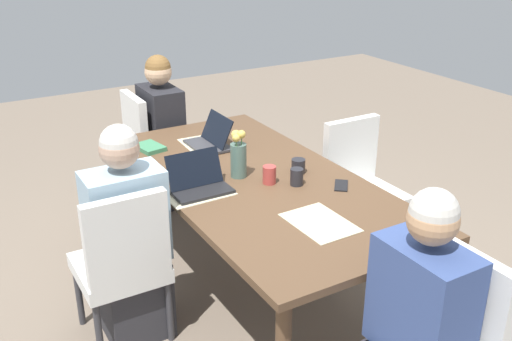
# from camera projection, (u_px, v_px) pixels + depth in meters

# --- Properties ---
(ground_plane) EXTENTS (10.00, 10.00, 0.00)m
(ground_plane) POSITION_uv_depth(u_px,v_px,m) (256.00, 285.00, 3.68)
(ground_plane) COLOR #756656
(dining_table) EXTENTS (2.18, 1.07, 0.73)m
(dining_table) POSITION_uv_depth(u_px,v_px,m) (256.00, 189.00, 3.42)
(dining_table) COLOR brown
(dining_table) RESTS_ON ground_plane
(person_head_left_left_near) EXTENTS (0.40, 0.36, 1.19)m
(person_head_left_left_near) POSITION_uv_depth(u_px,v_px,m) (417.00, 337.00, 2.41)
(person_head_left_left_near) COLOR #2D2D33
(person_head_left_left_near) RESTS_ON ground_plane
(chair_far_left_mid) EXTENTS (0.44, 0.44, 0.90)m
(chair_far_left_mid) POSITION_uv_depth(u_px,v_px,m) (123.00, 260.00, 3.01)
(chair_far_left_mid) COLOR silver
(chair_far_left_mid) RESTS_ON ground_plane
(person_far_left_mid) EXTENTS (0.36, 0.40, 1.19)m
(person_far_left_mid) POSITION_uv_depth(u_px,v_px,m) (129.00, 246.00, 3.09)
(person_far_left_mid) COLOR #2D2D33
(person_far_left_mid) RESTS_ON ground_plane
(chair_head_right_left_far) EXTENTS (0.44, 0.44, 0.90)m
(chair_head_right_left_far) POSITION_uv_depth(u_px,v_px,m) (151.00, 144.00, 4.56)
(chair_head_right_left_far) COLOR silver
(chair_head_right_left_far) RESTS_ON ground_plane
(person_head_right_left_far) EXTENTS (0.40, 0.36, 1.19)m
(person_head_right_left_far) POSITION_uv_depth(u_px,v_px,m) (163.00, 141.00, 4.54)
(person_head_right_left_far) COLOR #2D2D33
(person_head_right_left_far) RESTS_ON ground_plane
(chair_near_right_near) EXTENTS (0.44, 0.44, 0.90)m
(chair_near_right_near) POSITION_uv_depth(u_px,v_px,m) (360.00, 181.00, 3.91)
(chair_near_right_near) COLOR silver
(chair_near_right_near) RESTS_ON ground_plane
(flower_vase) EXTENTS (0.10, 0.09, 0.28)m
(flower_vase) POSITION_uv_depth(u_px,v_px,m) (238.00, 156.00, 3.37)
(flower_vase) COLOR #4C6B60
(flower_vase) RESTS_ON dining_table
(placemat_head_left_left_near) EXTENTS (0.37, 0.27, 0.00)m
(placemat_head_left_left_near) POSITION_uv_depth(u_px,v_px,m) (319.00, 223.00, 2.89)
(placemat_head_left_left_near) COLOR beige
(placemat_head_left_left_near) RESTS_ON dining_table
(placemat_far_left_mid) EXTENTS (0.27, 0.37, 0.00)m
(placemat_far_left_mid) POSITION_uv_depth(u_px,v_px,m) (198.00, 193.00, 3.21)
(placemat_far_left_mid) COLOR beige
(placemat_far_left_mid) RESTS_ON dining_table
(placemat_head_right_left_far) EXTENTS (0.37, 0.28, 0.00)m
(placemat_head_right_left_far) POSITION_uv_depth(u_px,v_px,m) (205.00, 145.00, 3.89)
(placemat_head_right_left_far) COLOR beige
(placemat_head_right_left_far) RESTS_ON dining_table
(laptop_far_left_mid) EXTENTS (0.22, 0.32, 0.20)m
(laptop_far_left_mid) POSITION_uv_depth(u_px,v_px,m) (199.00, 184.00, 3.22)
(laptop_far_left_mid) COLOR black
(laptop_far_left_mid) RESTS_ON dining_table
(laptop_head_right_left_far) EXTENTS (0.32, 0.22, 0.20)m
(laptop_head_right_left_far) POSITION_uv_depth(u_px,v_px,m) (211.00, 140.00, 3.85)
(laptop_head_right_left_far) COLOR #38383D
(laptop_head_right_left_far) RESTS_ON dining_table
(coffee_mug_near_left) EXTENTS (0.07, 0.07, 0.10)m
(coffee_mug_near_left) POSITION_uv_depth(u_px,v_px,m) (297.00, 177.00, 3.29)
(coffee_mug_near_left) COLOR #232328
(coffee_mug_near_left) RESTS_ON dining_table
(coffee_mug_near_right) EXTENTS (0.08, 0.08, 0.09)m
(coffee_mug_near_right) POSITION_uv_depth(u_px,v_px,m) (298.00, 166.00, 3.45)
(coffee_mug_near_right) COLOR #232328
(coffee_mug_near_right) RESTS_ON dining_table
(coffee_mug_centre_left) EXTENTS (0.08, 0.08, 0.10)m
(coffee_mug_centre_left) POSITION_uv_depth(u_px,v_px,m) (269.00, 175.00, 3.31)
(coffee_mug_centre_left) COLOR #AD3D38
(coffee_mug_centre_left) RESTS_ON dining_table
(book_red_cover) EXTENTS (0.22, 0.18, 0.03)m
(book_red_cover) POSITION_uv_depth(u_px,v_px,m) (150.00, 147.00, 3.81)
(book_red_cover) COLOR #3D7F56
(book_red_cover) RESTS_ON dining_table
(phone_black) EXTENTS (0.16, 0.15, 0.01)m
(phone_black) POSITION_uv_depth(u_px,v_px,m) (341.00, 185.00, 3.29)
(phone_black) COLOR black
(phone_black) RESTS_ON dining_table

